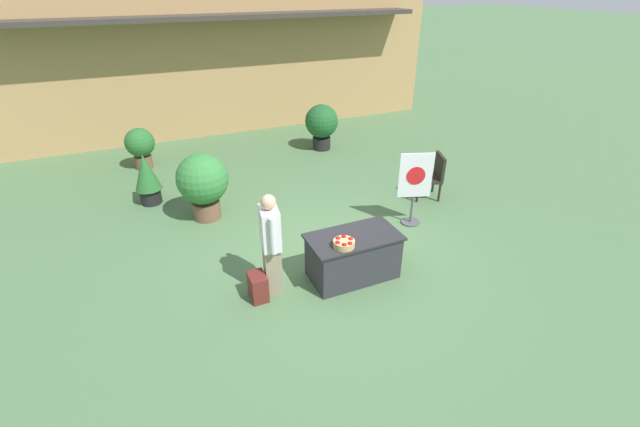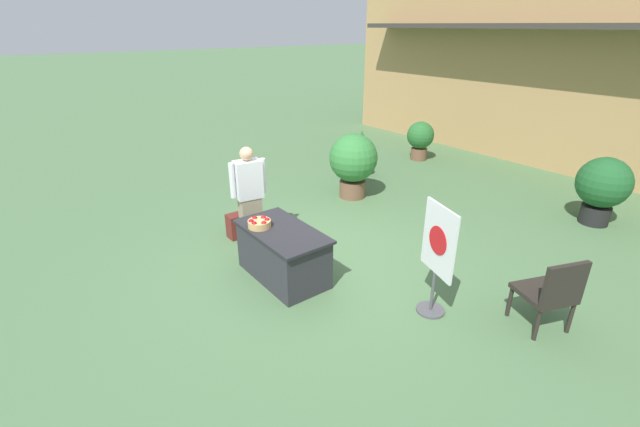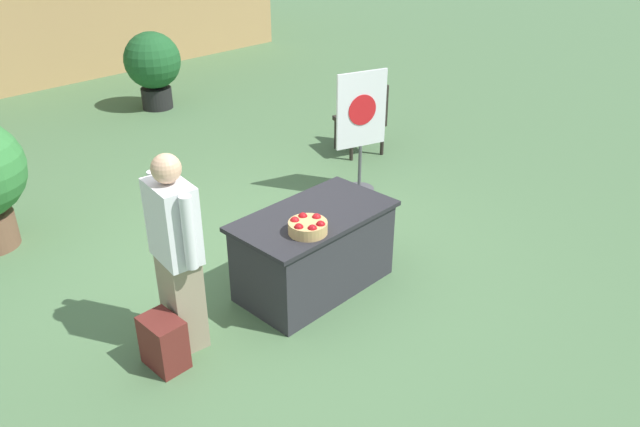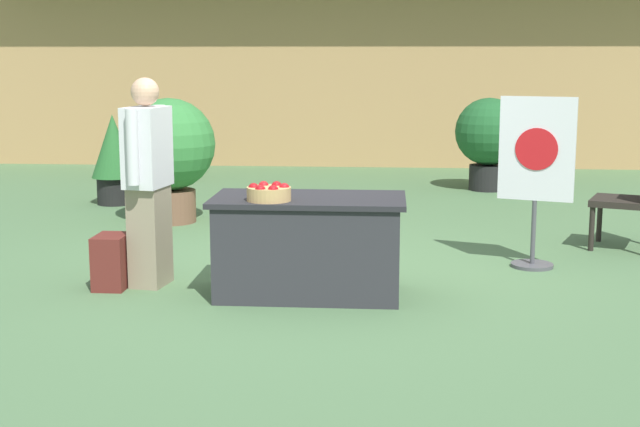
% 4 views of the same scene
% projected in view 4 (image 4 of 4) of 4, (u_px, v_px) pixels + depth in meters
% --- Properties ---
extents(ground_plane, '(120.00, 120.00, 0.00)m').
position_uv_depth(ground_plane, '(305.00, 273.00, 7.45)').
color(ground_plane, '#4C7047').
extents(storefront_building, '(13.57, 5.66, 5.36)m').
position_uv_depth(storefront_building, '(350.00, 7.00, 16.42)').
color(storefront_building, tan).
rests_on(storefront_building, ground_plane).
extents(display_table, '(1.44, 0.78, 0.75)m').
position_uv_depth(display_table, '(309.00, 246.00, 6.71)').
color(display_table, '#2D2D33').
rests_on(display_table, ground_plane).
extents(apple_basket, '(0.32, 0.32, 0.13)m').
position_uv_depth(apple_basket, '(269.00, 193.00, 6.46)').
color(apple_basket, tan).
rests_on(apple_basket, display_table).
extents(person_visitor, '(0.32, 0.60, 1.63)m').
position_uv_depth(person_visitor, '(148.00, 181.00, 6.91)').
color(person_visitor, gray).
rests_on(person_visitor, ground_plane).
extents(backpack, '(0.24, 0.34, 0.42)m').
position_uv_depth(backpack, '(112.00, 262.00, 6.93)').
color(backpack, maroon).
rests_on(backpack, ground_plane).
extents(poster_board, '(0.61, 0.36, 1.46)m').
position_uv_depth(poster_board, '(536.00, 173.00, 7.51)').
color(poster_board, '#4C4C51').
rests_on(poster_board, ground_plane).
extents(patio_chair, '(0.71, 0.71, 0.97)m').
position_uv_depth(patio_chair, '(635.00, 193.00, 8.26)').
color(patio_chair, '#28231E').
rests_on(patio_chair, ground_plane).
extents(potted_plant_far_right, '(0.54, 0.54, 1.10)m').
position_uv_depth(potted_plant_far_right, '(114.00, 156.00, 10.81)').
color(potted_plant_far_right, black).
rests_on(potted_plant_far_right, ground_plane).
extents(potted_plant_near_left, '(0.90, 0.90, 1.24)m').
position_uv_depth(potted_plant_near_left, '(489.00, 136.00, 11.93)').
color(potted_plant_near_left, black).
rests_on(potted_plant_near_left, ground_plane).
extents(potted_plant_far_left, '(1.00, 1.00, 1.35)m').
position_uv_depth(potted_plant_far_left, '(169.00, 150.00, 9.60)').
color(potted_plant_far_left, brown).
rests_on(potted_plant_far_left, ground_plane).
extents(potted_plant_near_right, '(0.71, 0.71, 1.02)m').
position_uv_depth(potted_plant_near_right, '(159.00, 140.00, 12.88)').
color(potted_plant_near_right, brown).
rests_on(potted_plant_near_right, ground_plane).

